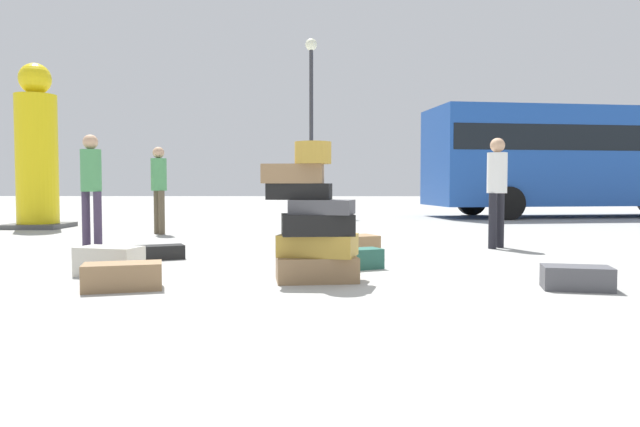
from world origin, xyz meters
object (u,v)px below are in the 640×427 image
Objects in this scene: suitcase_teal_right_side at (355,259)px; suitcase_brown_behind_tower at (350,247)px; person_tourist_with_camera at (159,182)px; person_passerby_in_red at (91,181)px; parked_bus at (587,155)px; suitcase_tower at (313,224)px; suitcase_charcoal_left_side at (577,278)px; suitcase_cream_foreground_far at (109,261)px; suitcase_black_white_trunk at (159,252)px; suitcase_brown_upright_blue at (123,276)px; person_bearded_onlooker at (497,182)px; yellow_dummy_statue at (37,156)px; lamp_post at (311,98)px.

suitcase_teal_right_side is 0.99m from suitcase_brown_behind_tower.
person_tourist_with_camera reaches higher than suitcase_teal_right_side.
parked_bus is at bearing 58.70° from person_passerby_in_red.
suitcase_tower is 2.54m from suitcase_charcoal_left_side.
person_passerby_in_red reaches higher than suitcase_charcoal_left_side.
suitcase_brown_behind_tower is 3.03m from suitcase_cream_foreground_far.
suitcase_black_white_trunk is 2.03m from person_passerby_in_red.
suitcase_tower is 2.23m from suitcase_cream_foreground_far.
person_bearded_onlooker is (4.43, 3.61, 0.87)m from suitcase_brown_upright_blue.
suitcase_black_white_trunk is at bearing -51.51° from yellow_dummy_statue.
yellow_dummy_statue reaches higher than suitcase_teal_right_side.
suitcase_brown_upright_blue is 0.13× the size of lamp_post.
suitcase_teal_right_side is 11.90m from lamp_post.
suitcase_charcoal_left_side is 11.59m from yellow_dummy_statue.
suitcase_cream_foreground_far is 4.68m from suitcase_charcoal_left_side.
suitcase_brown_upright_blue is 13.24m from lamp_post.
person_passerby_in_red is 10.13m from lamp_post.
suitcase_black_white_trunk is 4.97m from suitcase_charcoal_left_side.
suitcase_brown_behind_tower reaches higher than suitcase_teal_right_side.
suitcase_brown_behind_tower is 0.19× the size of yellow_dummy_statue.
person_tourist_with_camera is 0.31× the size of lamp_post.
suitcase_tower is 2.24× the size of suitcase_black_white_trunk.
suitcase_brown_behind_tower is 8.61m from yellow_dummy_statue.
person_bearded_onlooker reaches higher than suitcase_black_white_trunk.
suitcase_tower is 2.13× the size of suitcase_cream_foreground_far.
parked_bus is (9.83, 10.18, 1.74)m from suitcase_black_white_trunk.
suitcase_tower is 1.87m from suitcase_brown_upright_blue.
parked_bus is at bearing 21.05° from suitcase_black_white_trunk.
suitcase_teal_right_side is (0.46, 0.83, -0.46)m from suitcase_tower.
suitcase_brown_behind_tower reaches higher than suitcase_brown_upright_blue.
suitcase_brown_behind_tower is 4.06m from person_passerby_in_red.
suitcase_teal_right_side is 0.88× the size of suitcase_brown_behind_tower.
parked_bus is 1.82× the size of lamp_post.
person_tourist_with_camera is at bearing 114.40° from suitcase_cream_foreground_far.
suitcase_brown_upright_blue is 1.16× the size of suitcase_charcoal_left_side.
suitcase_cream_foreground_far is 0.39× the size of person_bearded_onlooker.
yellow_dummy_statue is (-6.75, 6.17, 1.48)m from suitcase_teal_right_side.
person_passerby_in_red is at bearing 129.31° from suitcase_cream_foreground_far.
person_tourist_with_camera is 3.55m from yellow_dummy_statue.
suitcase_cream_foreground_far is 2.97m from person_passerby_in_red.
person_passerby_in_red is (-1.35, 1.19, 0.93)m from suitcase_black_white_trunk.
yellow_dummy_statue is (-8.99, 3.93, 0.60)m from person_bearded_onlooker.
suitcase_teal_right_side is 13.33m from parked_bus.
person_passerby_in_red is 0.18× the size of parked_bus.
suitcase_brown_behind_tower is at bearing 5.08° from person_passerby_in_red.
suitcase_black_white_trunk is 0.17× the size of yellow_dummy_statue.
suitcase_brown_upright_blue reaches higher than suitcase_charcoal_left_side.
suitcase_teal_right_side is at bearing 61.16° from suitcase_tower.
suitcase_brown_upright_blue is 0.41× the size of person_passerby_in_red.
suitcase_brown_upright_blue is 1.07× the size of suitcase_cream_foreground_far.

